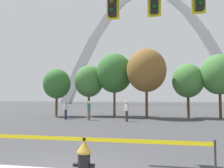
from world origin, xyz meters
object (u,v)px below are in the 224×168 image
traffic_signal_gantry (214,15)px  pedestrian_standing_center (89,110)px  pedestrian_walking_left (66,110)px  fire_hydrant (84,163)px  monument_arch (147,51)px  pedestrian_walking_right (127,111)px

traffic_signal_gantry → pedestrian_standing_center: traffic_signal_gantry is taller
pedestrian_walking_left → pedestrian_standing_center: same height
fire_hydrant → pedestrian_walking_left: 14.91m
monument_arch → pedestrian_standing_center: monument_arch is taller
fire_hydrant → pedestrian_walking_right: pedestrian_walking_right is taller
traffic_signal_gantry → pedestrian_walking_right: traffic_signal_gantry is taller
pedestrian_standing_center → pedestrian_walking_right: bearing=-8.1°
traffic_signal_gantry → pedestrian_walking_left: (-9.42, 10.97, -3.59)m
traffic_signal_gantry → pedestrian_standing_center: 13.45m
fire_hydrant → pedestrian_walking_left: pedestrian_walking_left is taller
traffic_signal_gantry → pedestrian_standing_center: (-7.25, 10.75, -3.59)m
traffic_signal_gantry → monument_arch: monument_arch is taller
monument_arch → pedestrian_walking_right: bearing=-90.0°
pedestrian_walking_right → monument_arch: bearing=90.0°
traffic_signal_gantry → pedestrian_standing_center: size_ratio=4.92×
pedestrian_walking_left → pedestrian_walking_right: 5.47m
traffic_signal_gantry → monument_arch: 68.35m
monument_arch → pedestrian_walking_left: bearing=-95.5°
fire_hydrant → monument_arch: bearing=90.6°
traffic_signal_gantry → pedestrian_walking_right: 11.60m
traffic_signal_gantry → pedestrian_walking_left: traffic_signal_gantry is taller
monument_arch → fire_hydrant: bearing=-89.4°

